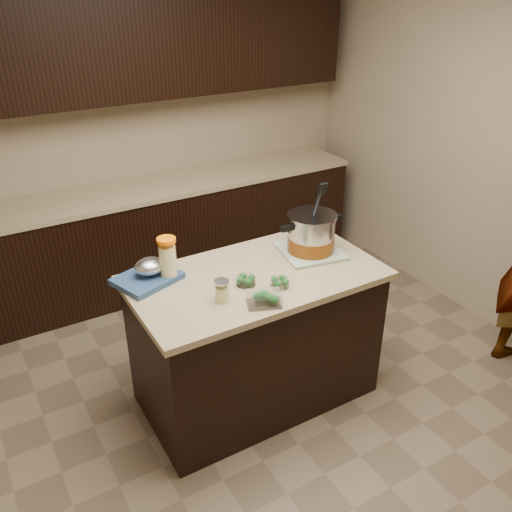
{
  "coord_description": "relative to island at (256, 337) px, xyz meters",
  "views": [
    {
      "loc": [
        -1.38,
        -2.34,
        2.46
      ],
      "look_at": [
        0.0,
        0.0,
        1.02
      ],
      "focal_mm": 38.0,
      "sensor_mm": 36.0,
      "label": 1
    }
  ],
  "objects": [
    {
      "name": "broccoli_tub_left",
      "position": [
        -0.11,
        -0.07,
        0.47
      ],
      "size": [
        0.14,
        0.14,
        0.05
      ],
      "rotation": [
        0.0,
        0.0,
        -0.37
      ],
      "color": "silver",
      "rests_on": "island"
    },
    {
      "name": "stock_pot",
      "position": [
        0.43,
        0.06,
        0.57
      ],
      "size": [
        0.43,
        0.32,
        0.43
      ],
      "rotation": [
        0.0,
        0.0,
        -0.07
      ],
      "color": "#B7B7BC",
      "rests_on": "dish_towel"
    },
    {
      "name": "mason_jar",
      "position": [
        -0.3,
        -0.15,
        0.51
      ],
      "size": [
        0.08,
        0.08,
        0.13
      ],
      "rotation": [
        0.0,
        0.0,
        -0.01
      ],
      "color": "#ECE490",
      "rests_on": "island"
    },
    {
      "name": "island",
      "position": [
        0.0,
        0.0,
        0.0
      ],
      "size": [
        1.46,
        0.81,
        0.9
      ],
      "color": "black",
      "rests_on": "ground"
    },
    {
      "name": "blue_tray",
      "position": [
        -0.56,
        0.25,
        0.49
      ],
      "size": [
        0.41,
        0.37,
        0.13
      ],
      "rotation": [
        0.0,
        0.0,
        0.33
      ],
      "color": "navy",
      "rests_on": "island"
    },
    {
      "name": "broccoli_tub_rect",
      "position": [
        -0.12,
        -0.29,
        0.48
      ],
      "size": [
        0.21,
        0.19,
        0.06
      ],
      "rotation": [
        0.0,
        0.0,
        -0.39
      ],
      "color": "silver",
      "rests_on": "island"
    },
    {
      "name": "back_cabinets",
      "position": [
        0.0,
        1.74,
        0.49
      ],
      "size": [
        3.6,
        0.63,
        2.33
      ],
      "color": "black",
      "rests_on": "ground"
    },
    {
      "name": "dish_towel",
      "position": [
        0.43,
        0.06,
        0.46
      ],
      "size": [
        0.42,
        0.42,
        0.02
      ],
      "primitive_type": "cube",
      "rotation": [
        0.0,
        0.0,
        -0.18
      ],
      "color": "#547D55",
      "rests_on": "island"
    },
    {
      "name": "room_shell",
      "position": [
        0.0,
        0.0,
        1.26
      ],
      "size": [
        4.04,
        4.04,
        2.72
      ],
      "color": "tan",
      "rests_on": "ground"
    },
    {
      "name": "broccoli_tub_right",
      "position": [
        0.04,
        -0.18,
        0.47
      ],
      "size": [
        0.13,
        0.13,
        0.05
      ],
      "rotation": [
        0.0,
        0.0,
        0.28
      ],
      "color": "silver",
      "rests_on": "island"
    },
    {
      "name": "lemonade_pitcher",
      "position": [
        -0.46,
        0.2,
        0.57
      ],
      "size": [
        0.12,
        0.12,
        0.26
      ],
      "rotation": [
        0.0,
        0.0,
        -0.16
      ],
      "color": "#ECE490",
      "rests_on": "island"
    },
    {
      "name": "ground_plane",
      "position": [
        0.0,
        0.0,
        -0.45
      ],
      "size": [
        4.0,
        4.0,
        0.0
      ],
      "primitive_type": "plane",
      "color": "brown",
      "rests_on": "ground"
    }
  ]
}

